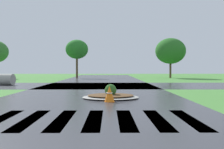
{
  "coord_description": "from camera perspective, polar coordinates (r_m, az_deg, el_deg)",
  "views": [
    {
      "loc": [
        0.88,
        -3.25,
        1.48
      ],
      "look_at": [
        1.02,
        10.15,
        1.13
      ],
      "focal_mm": 44.12,
      "sensor_mm": 36.0,
      "label": 1
    }
  ],
  "objects": [
    {
      "name": "background_treeline",
      "position": [
        37.91,
        8.41,
        4.86
      ],
      "size": [
        40.33,
        6.48,
        5.56
      ],
      "color": "#4C3823",
      "rests_on": "ground"
    },
    {
      "name": "drainage_pipe_stack",
      "position": [
        24.61,
        -21.27,
        -0.97
      ],
      "size": [
        1.58,
        1.18,
        0.94
      ],
      "color": "#9E9B93",
      "rests_on": "ground"
    },
    {
      "name": "asphalt_cross_road",
      "position": [
        22.44,
        -2.85,
        -2.29
      ],
      "size": [
        90.0,
        8.12,
        0.01
      ],
      "primitive_type": "cube",
      "color": "#35353A",
      "rests_on": "ground"
    },
    {
      "name": "crosswalk_stripes",
      "position": [
        7.96,
        -7.01,
        -9.21
      ],
      "size": [
        6.75,
        3.26,
        0.01
      ],
      "color": "white",
      "rests_on": "ground"
    },
    {
      "name": "median_island",
      "position": [
        13.18,
        -0.28,
        -4.39
      ],
      "size": [
        2.69,
        2.38,
        0.68
      ],
      "color": "#9E9B93",
      "rests_on": "ground"
    },
    {
      "name": "asphalt_roadway",
      "position": [
        13.37,
        -4.39,
        -4.86
      ],
      "size": [
        9.02,
        80.0,
        0.01
      ],
      "primitive_type": "cube",
      "color": "#35353A",
      "rests_on": "ground"
    },
    {
      "name": "traffic_cone",
      "position": [
        11.81,
        -0.52,
        -4.05
      ],
      "size": [
        0.45,
        0.45,
        0.7
      ],
      "color": "orange",
      "rests_on": "ground"
    }
  ]
}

